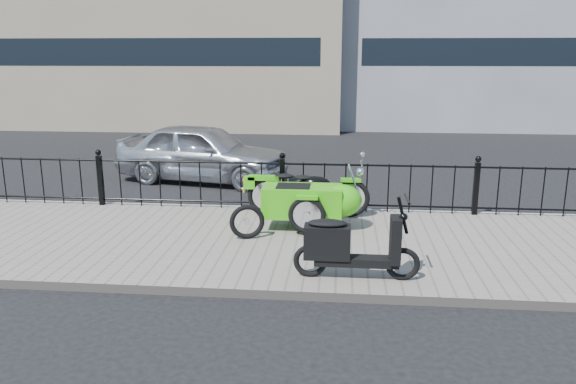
# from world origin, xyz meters

# --- Properties ---
(ground) EXTENTS (120.00, 120.00, 0.00)m
(ground) POSITION_xyz_m (0.00, 0.00, 0.00)
(ground) COLOR black
(ground) RESTS_ON ground
(sidewalk) EXTENTS (30.00, 3.80, 0.12)m
(sidewalk) POSITION_xyz_m (0.00, -0.50, 0.06)
(sidewalk) COLOR slate
(sidewalk) RESTS_ON ground
(curb) EXTENTS (30.00, 0.10, 0.12)m
(curb) POSITION_xyz_m (0.00, 1.44, 0.06)
(curb) COLOR gray
(curb) RESTS_ON ground
(iron_fence) EXTENTS (14.11, 0.11, 1.08)m
(iron_fence) POSITION_xyz_m (0.00, 1.30, 0.59)
(iron_fence) COLOR black
(iron_fence) RESTS_ON sidewalk
(motorcycle_sidecar) EXTENTS (2.28, 1.48, 0.98)m
(motorcycle_sidecar) POSITION_xyz_m (0.63, 0.30, 0.59)
(motorcycle_sidecar) COLOR black
(motorcycle_sidecar) RESTS_ON sidewalk
(scooter) EXTENTS (1.63, 0.48, 1.11)m
(scooter) POSITION_xyz_m (1.19, -1.90, 0.55)
(scooter) COLOR black
(scooter) RESTS_ON sidewalk
(spare_tire) EXTENTS (0.55, 0.24, 0.56)m
(spare_tire) POSITION_xyz_m (-0.37, -0.46, 0.40)
(spare_tire) COLOR black
(spare_tire) RESTS_ON sidewalk
(sedan_car) EXTENTS (4.29, 2.38, 1.38)m
(sedan_car) POSITION_xyz_m (-2.17, 4.02, 0.69)
(sedan_car) COLOR #B8BBC0
(sedan_car) RESTS_ON ground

